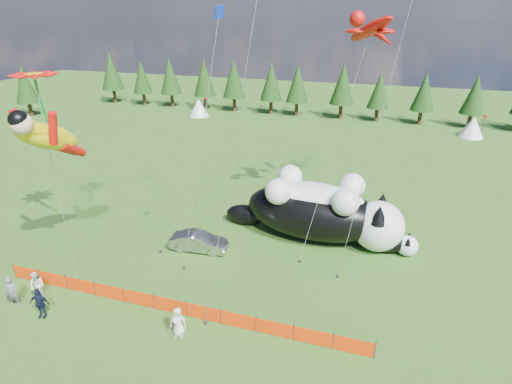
% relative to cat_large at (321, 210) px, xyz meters
% --- Properties ---
extents(ground, '(160.00, 160.00, 0.00)m').
position_rel_cat_large_xyz_m(ground, '(-6.61, -7.67, -2.30)').
color(ground, '#10370A').
rests_on(ground, ground).
extents(safety_fence, '(22.06, 0.06, 1.10)m').
position_rel_cat_large_xyz_m(safety_fence, '(-6.61, -10.67, -1.80)').
color(safety_fence, '#262626').
rests_on(safety_fence, ground).
extents(tree_line, '(90.00, 4.00, 8.00)m').
position_rel_cat_large_xyz_m(tree_line, '(-6.61, 37.33, 1.70)').
color(tree_line, black).
rests_on(tree_line, ground).
extents(festival_tents, '(50.00, 3.20, 2.80)m').
position_rel_cat_large_xyz_m(festival_tents, '(4.39, 32.33, -0.90)').
color(festival_tents, white).
rests_on(festival_tents, ground).
extents(cat_large, '(13.44, 5.39, 4.85)m').
position_rel_cat_large_xyz_m(cat_large, '(0.00, 0.00, 0.00)').
color(cat_large, black).
rests_on(cat_large, ground).
extents(cat_small, '(5.47, 2.34, 1.97)m').
position_rel_cat_large_xyz_m(cat_small, '(4.51, -0.38, -1.37)').
color(cat_small, black).
rests_on(cat_small, ground).
extents(car, '(4.15, 1.79, 1.33)m').
position_rel_cat_large_xyz_m(car, '(-7.83, -4.25, -1.64)').
color(car, '#A2A1A6').
rests_on(car, ground).
extents(spectator_a, '(0.85, 0.73, 1.97)m').
position_rel_cat_large_xyz_m(spectator_a, '(-15.41, -12.82, -1.32)').
color(spectator_a, slate).
rests_on(spectator_a, ground).
extents(spectator_b, '(0.92, 0.61, 1.78)m').
position_rel_cat_large_xyz_m(spectator_b, '(-14.61, -11.83, -1.42)').
color(spectator_b, silver).
rests_on(spectator_b, ground).
extents(spectator_c, '(1.16, 0.77, 1.81)m').
position_rel_cat_large_xyz_m(spectator_c, '(-13.27, -13.06, -1.40)').
color(spectator_c, '#121932').
rests_on(spectator_c, ground).
extents(spectator_e, '(0.95, 0.74, 1.71)m').
position_rel_cat_large_xyz_m(spectator_e, '(-5.40, -12.05, -1.45)').
color(spectator_e, silver).
rests_on(spectator_e, ground).
extents(superhero_kite, '(6.95, 5.93, 11.84)m').
position_rel_cat_large_xyz_m(superhero_kite, '(-14.72, -8.61, 6.64)').
color(superhero_kite, yellow).
rests_on(superhero_kite, ground).
extents(gecko_kite, '(6.49, 11.12, 16.54)m').
position_rel_cat_large_xyz_m(gecko_kite, '(1.94, 3.78, 12.05)').
color(gecko_kite, red).
rests_on(gecko_kite, ground).
extents(flower_kite, '(5.43, 5.60, 12.94)m').
position_rel_cat_large_xyz_m(flower_kite, '(-16.78, -6.58, 9.54)').
color(flower_kite, red).
rests_on(flower_kite, ground).
extents(diamond_kite_a, '(1.43, 6.11, 16.61)m').
position_rel_cat_large_xyz_m(diamond_kite_a, '(-6.99, -1.30, 12.54)').
color(diamond_kite_a, '#0D31CE').
rests_on(diamond_kite_a, ground).
extents(diamond_kite_c, '(2.86, 2.61, 17.36)m').
position_rel_cat_large_xyz_m(diamond_kite_c, '(-2.12, -8.97, 13.48)').
color(diamond_kite_c, '#0D31CE').
rests_on(diamond_kite_c, ground).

